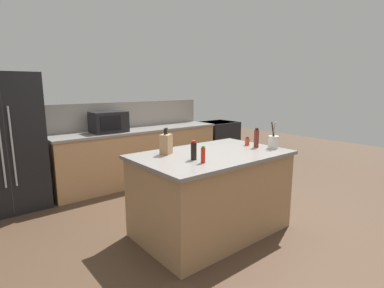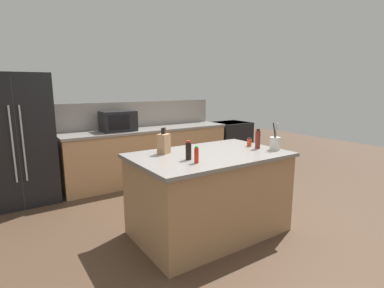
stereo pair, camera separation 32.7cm
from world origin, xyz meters
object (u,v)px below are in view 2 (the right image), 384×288
Objects in this scene: microwave at (118,121)px; spice_jar_paprika at (249,142)px; vinegar_bottle at (258,139)px; range_oven at (230,143)px; hot_sauce_bottle at (196,155)px; utensil_crock at (275,143)px; knife_block at (164,143)px; refrigerator at (16,140)px; soy_sauce_bottle at (188,151)px.

microwave is 2.34m from spice_jar_paprika.
range_oven is at bearing 55.46° from vinegar_bottle.
range_oven is at bearing 43.55° from hot_sauce_bottle.
vinegar_bottle is (-0.02, -0.16, 0.06)m from spice_jar_paprika.
utensil_crock is 3.02× the size of spice_jar_paprika.
refrigerator is at bearing 94.25° from knife_block.
spice_jar_paprika is at bearing -126.17° from range_oven.
vinegar_bottle reaches higher than range_oven.
range_oven is 5.49× the size of hot_sauce_bottle.
utensil_crock reaches higher than knife_block.
refrigerator is 2.87m from hot_sauce_bottle.
knife_block reaches higher than range_oven.
utensil_crock is at bearing -120.78° from range_oven.
refrigerator is at bearing 137.30° from spice_jar_paprika.
spice_jar_paprika is (1.08, -0.24, -0.06)m from knife_block.
hot_sauce_bottle is at bearing -61.36° from refrigerator.
vinegar_bottle is at bearing 8.65° from hot_sauce_bottle.
knife_block is at bearing 167.72° from spice_jar_paprika.
microwave is at bearing 87.27° from hot_sauce_bottle.
microwave is 2.67m from utensil_crock.
microwave is at bearing 180.00° from range_oven.
knife_block is 1.11m from spice_jar_paprika.
utensil_crock is at bearing -54.22° from vinegar_bottle.
refrigerator reaches higher than spice_jar_paprika.
refrigerator is 3.35m from vinegar_bottle.
knife_block is 0.91× the size of utensil_crock.
refrigerator is 11.10× the size of hot_sauce_bottle.
spice_jar_paprika is 0.44× the size of vinegar_bottle.
range_oven is (3.96, -0.05, -0.46)m from refrigerator.
microwave is 3.29× the size of hot_sauce_bottle.
refrigerator reaches higher than hot_sauce_bottle.
microwave is at bearing -1.98° from refrigerator.
utensil_crock is 1.91× the size of hot_sauce_bottle.
hot_sauce_bottle is at bearing -92.73° from microwave.
microwave is 1.72× the size of utensil_crock.
knife_block is 1.47× the size of soy_sauce_bottle.
vinegar_bottle is at bearing -49.54° from knife_block.
refrigerator reaches higher than microwave.
soy_sauce_bottle is 1.02m from spice_jar_paprika.
soy_sauce_bottle is at bearing 171.51° from utensil_crock.
hot_sauce_bottle is (-0.12, -2.46, -0.09)m from microwave.
knife_block is at bearing 96.84° from hot_sauce_bottle.
soy_sauce_bottle is (-1.11, 0.17, 0.01)m from utensil_crock.
utensil_crock is 0.34m from spice_jar_paprika.
range_oven is at bearing 59.22° from utensil_crock.
utensil_crock is 1.62× the size of soy_sauce_bottle.
spice_jar_paprika reaches higher than range_oven.
microwave reaches higher than knife_block.
utensil_crock reaches higher than spice_jar_paprika.
microwave is at bearing 110.92° from vinegar_bottle.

